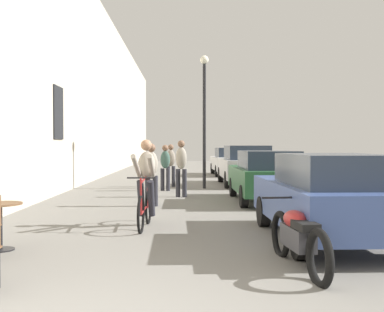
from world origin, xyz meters
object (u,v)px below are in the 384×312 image
cyclist_on_bicycle (146,185)px  parked_car_second (266,175)px  cafe_table_mid (1,216)px  pedestrian_far (165,165)px  pedestrian_furthest (171,163)px  parked_car_nearest (327,196)px  pedestrian_mid (181,165)px  parked_motorcycle (298,237)px  parked_car_fourth (229,161)px  parked_car_third (245,165)px  street_lamp (204,104)px  pedestrian_near (151,171)px

cyclist_on_bicycle → parked_car_second: 5.02m
cafe_table_mid → cyclist_on_bicycle: bearing=44.7°
pedestrian_far → pedestrian_furthest: size_ratio=0.99×
parked_car_nearest → pedestrian_furthest: bearing=105.5°
pedestrian_mid → pedestrian_far: size_ratio=1.09×
cafe_table_mid → pedestrian_furthest: (2.32, 10.80, 0.40)m
parked_motorcycle → pedestrian_furthest: bearing=99.3°
pedestrian_far → parked_car_fourth: 8.96m
pedestrian_furthest → parked_car_third: bearing=13.8°
pedestrian_far → pedestrian_furthest: pedestrian_furthest is taller
parked_car_nearest → parked_car_fourth: 17.12m
pedestrian_furthest → street_lamp: street_lamp is taller
pedestrian_furthest → parked_car_fourth: 7.49m
parked_car_third → parked_car_fourth: bearing=90.0°
cafe_table_mid → pedestrian_mid: (2.72, 7.28, 0.47)m
parked_car_third → cafe_table_mid: bearing=-114.6°
street_lamp → parked_car_third: (1.69, 1.37, -2.29)m
street_lamp → cafe_table_mid: bearing=-109.4°
cyclist_on_bicycle → pedestrian_mid: bearing=82.6°
pedestrian_near → parked_car_second: pedestrian_near is taller
parked_car_nearest → cyclist_on_bicycle: bearing=154.9°
cafe_table_mid → parked_car_fourth: (5.26, 17.68, 0.24)m
parked_car_nearest → parked_car_second: size_ratio=1.02×
street_lamp → parked_car_fourth: bearing=77.3°
pedestrian_furthest → parked_car_nearest: bearing=-74.5°
pedestrian_near → parked_motorcycle: pedestrian_near is taller
street_lamp → parked_car_second: 5.02m
cyclist_on_bicycle → parked_car_fourth: 15.99m
parked_car_third → parked_car_second: bearing=-91.6°
cafe_table_mid → parked_car_second: parked_car_second is taller
cyclist_on_bicycle → pedestrian_far: size_ratio=1.09×
parked_car_second → parked_car_third: size_ratio=0.91×
cafe_table_mid → parked_car_second: size_ratio=0.18×
cafe_table_mid → street_lamp: bearing=70.6°
pedestrian_far → parked_car_nearest: bearing=-71.0°
parked_car_third → pedestrian_far: bearing=-144.2°
pedestrian_far → cafe_table_mid: bearing=-103.1°
parked_car_third → parked_motorcycle: 12.71m
pedestrian_near → pedestrian_far: size_ratio=1.02×
pedestrian_near → pedestrian_far: pedestrian_near is taller
parked_car_fourth → parked_motorcycle: parked_car_fourth is taller
parked_car_second → pedestrian_far: bearing=131.9°
pedestrian_near → pedestrian_far: 4.19m
parked_car_third → parked_motorcycle: parked_car_third is taller
parked_car_nearest → pedestrian_mid: bearing=109.9°
cyclist_on_bicycle → pedestrian_mid: pedestrian_mid is taller
parked_motorcycle → pedestrian_far: bearing=101.4°
pedestrian_mid → pedestrian_far: bearing=105.8°
cyclist_on_bicycle → parked_car_second: size_ratio=0.43×
cafe_table_mid → pedestrian_far: (2.16, 9.28, 0.38)m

